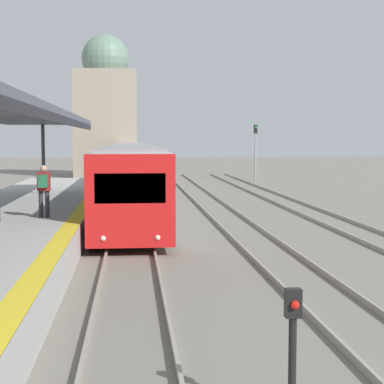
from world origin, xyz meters
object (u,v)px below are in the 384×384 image
Objects in this scene: person_on_platform at (44,187)px; train_near at (131,166)px; signal_mast_far at (255,146)px; signal_post_near at (293,337)px.

train_near is (2.73, 20.61, -0.22)m from person_on_platform.
person_on_platform is 0.36× the size of signal_mast_far.
signal_post_near is (4.75, -12.99, -0.94)m from person_on_platform.
signal_mast_far reaches higher than person_on_platform.
person_on_platform is 13.87m from signal_post_near.
signal_post_near is at bearing -86.56° from train_near.
signal_post_near is 0.35× the size of signal_mast_far.
train_near is 9.73× the size of signal_mast_far.
train_near reaches higher than person_on_platform.
signal_post_near is (2.02, -33.60, -0.72)m from train_near.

